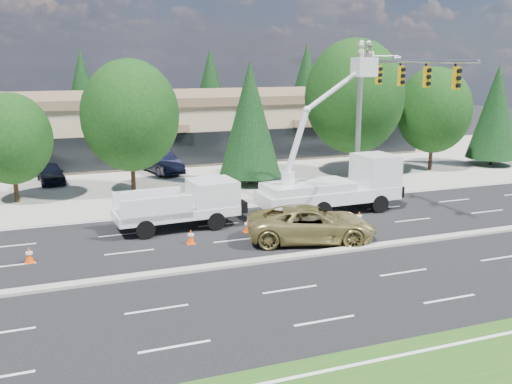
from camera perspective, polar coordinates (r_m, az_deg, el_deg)
name	(u,v)px	position (r m, az deg, el deg)	size (l,w,h in m)	color
ground	(260,262)	(24.37, 0.37, -7.01)	(140.00, 140.00, 0.00)	black
concrete_apron	(164,175)	(43.01, -9.16, 1.66)	(140.00, 22.00, 0.01)	gray
road_median	(260,261)	(24.35, 0.37, -6.88)	(120.00, 0.55, 0.12)	gray
strip_mall	(141,124)	(52.30, -11.47, 6.70)	(50.40, 15.40, 5.50)	tan
tree_front_c	(11,139)	(36.72, -23.28, 4.91)	(4.73, 4.73, 6.56)	#332114
tree_front_d	(130,116)	(36.91, -12.47, 7.48)	(6.13, 6.13, 8.51)	#332114
tree_front_e	(250,119)	(38.89, -0.61, 7.35)	(4.27, 4.27, 8.41)	#332114
tree_front_f	(354,96)	(42.18, 9.80, 9.39)	(7.17, 7.17, 9.95)	#332114
tree_front_g	(434,110)	(46.17, 17.35, 7.83)	(5.72, 5.72, 7.94)	#332114
tree_front_h	(495,112)	(50.08, 22.82, 7.42)	(4.11, 4.11, 8.09)	#332114
tree_back_b	(83,92)	(63.61, -16.95, 9.53)	(4.83, 4.83, 9.52)	#332114
tree_back_c	(211,89)	(66.02, -4.57, 10.27)	(4.95, 4.95, 9.76)	#332114
tree_back_d	(306,84)	(70.26, 5.04, 10.68)	(5.25, 5.25, 10.35)	#332114
signal_mast	(379,101)	(33.84, 12.24, 8.84)	(2.76, 10.16, 9.00)	gray
utility_pickup	(185,209)	(29.19, -7.11, -1.72)	(6.29, 2.74, 2.36)	white
bucket_truck	(340,177)	(32.23, 8.40, 1.51)	(8.24, 2.94, 9.40)	white
traffic_cone_a	(29,255)	(26.02, -21.73, -5.86)	(0.40, 0.40, 0.70)	#FF4D08
traffic_cone_b	(191,237)	(26.78, -6.54, -4.46)	(0.40, 0.40, 0.70)	#FF4D08
traffic_cone_c	(247,225)	(28.39, -0.87, -3.37)	(0.40, 0.40, 0.70)	#FF4D08
traffic_cone_d	(359,218)	(30.27, 10.26, -2.53)	(0.40, 0.40, 0.70)	#FF4D08
minivan	(311,224)	(26.98, 5.55, -3.20)	(2.79, 6.05, 1.68)	#A0914D
parked_car_west	(51,173)	(42.27, -19.84, 1.80)	(1.63, 4.05, 1.38)	black
parked_car_east	(161,162)	(43.82, -9.46, 2.95)	(1.74, 5.00, 1.65)	black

